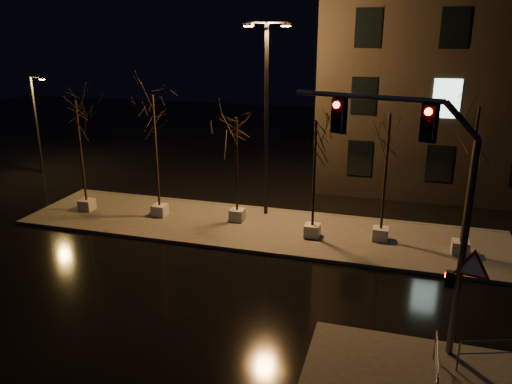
% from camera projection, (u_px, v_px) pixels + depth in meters
% --- Properties ---
extents(ground, '(90.00, 90.00, 0.00)m').
position_uv_depth(ground, '(208.00, 292.00, 17.35)').
color(ground, black).
rests_on(ground, ground).
extents(median, '(22.00, 5.00, 0.15)m').
position_uv_depth(median, '(256.00, 228.00, 22.81)').
color(median, '#413F3A').
rests_on(median, ground).
extents(tree_0, '(1.80, 1.80, 5.58)m').
position_uv_depth(tree_0, '(78.00, 126.00, 23.56)').
color(tree_0, '#ABABA0').
rests_on(tree_0, median).
extents(tree_1, '(1.80, 1.80, 5.95)m').
position_uv_depth(tree_1, '(154.00, 123.00, 22.72)').
color(tree_1, '#ABABA0').
rests_on(tree_1, median).
extents(tree_2, '(1.80, 1.80, 5.00)m').
position_uv_depth(tree_2, '(236.00, 141.00, 22.33)').
color(tree_2, '#ABABA0').
rests_on(tree_2, median).
extents(tree_3, '(1.80, 1.80, 5.23)m').
position_uv_depth(tree_3, '(315.00, 147.00, 20.45)').
color(tree_3, '#ABABA0').
rests_on(tree_3, median).
extents(tree_4, '(1.80, 1.80, 5.58)m').
position_uv_depth(tree_4, '(388.00, 143.00, 20.01)').
color(tree_4, '#ABABA0').
rests_on(tree_4, median).
extents(tree_5, '(1.80, 1.80, 6.08)m').
position_uv_depth(tree_5, '(475.00, 141.00, 18.57)').
color(tree_5, '#ABABA0').
rests_on(tree_5, median).
extents(traffic_signal_mast, '(5.53, 1.47, 6.94)m').
position_uv_depth(traffic_signal_mast, '(424.00, 190.00, 12.99)').
color(traffic_signal_mast, '#505357').
rests_on(traffic_signal_mast, sidewalk_corner).
extents(streetlight_main, '(2.23, 0.49, 8.92)m').
position_uv_depth(streetlight_main, '(266.00, 108.00, 22.84)').
color(streetlight_main, black).
rests_on(streetlight_main, median).
extents(streetlight_far, '(1.19, 0.29, 6.05)m').
position_uv_depth(streetlight_far, '(37.00, 121.00, 31.10)').
color(streetlight_far, black).
rests_on(streetlight_far, ground).
extents(guard_rail_a, '(1.98, 0.71, 0.90)m').
position_uv_depth(guard_rail_a, '(497.00, 350.00, 12.99)').
color(guard_rail_a, '#505357').
rests_on(guard_rail_a, sidewalk_corner).
extents(guard_rail_b, '(0.10, 1.94, 0.92)m').
position_uv_depth(guard_rail_b, '(436.00, 361.00, 12.55)').
color(guard_rail_b, '#505357').
rests_on(guard_rail_b, sidewalk_corner).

